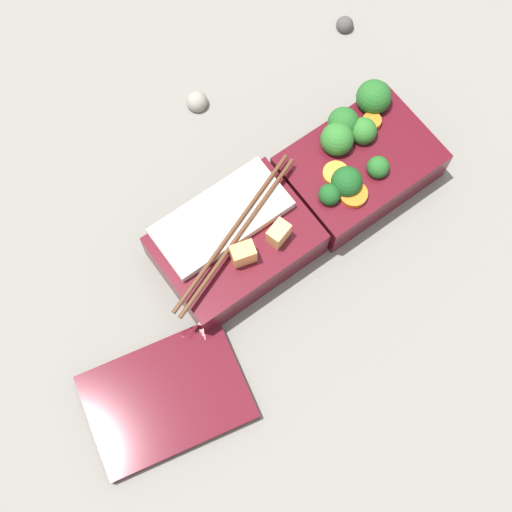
# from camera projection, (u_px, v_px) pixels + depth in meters

# --- Properties ---
(ground_plane) EXTENTS (3.00, 3.00, 0.00)m
(ground_plane) POSITION_uv_depth(u_px,v_px,m) (297.00, 217.00, 0.88)
(ground_plane) COLOR slate
(bento_tray_vegetable) EXTENTS (0.18, 0.13, 0.08)m
(bento_tray_vegetable) POSITION_uv_depth(u_px,v_px,m) (356.00, 158.00, 0.87)
(bento_tray_vegetable) COLOR #510F19
(bento_tray_vegetable) RESTS_ON ground_plane
(bento_tray_rice) EXTENTS (0.22, 0.13, 0.08)m
(bento_tray_rice) POSITION_uv_depth(u_px,v_px,m) (235.00, 242.00, 0.83)
(bento_tray_rice) COLOR #510F19
(bento_tray_rice) RESTS_ON ground_plane
(bento_lid) EXTENTS (0.20, 0.16, 0.01)m
(bento_lid) POSITION_uv_depth(u_px,v_px,m) (167.00, 397.00, 0.80)
(bento_lid) COLOR #510F19
(bento_lid) RESTS_ON ground_plane
(pebble_0) EXTENTS (0.03, 0.03, 0.03)m
(pebble_0) POSITION_uv_depth(u_px,v_px,m) (197.00, 102.00, 0.93)
(pebble_0) COLOR gray
(pebble_0) RESTS_ON ground_plane
(pebble_1) EXTENTS (0.02, 0.02, 0.02)m
(pebble_1) POSITION_uv_depth(u_px,v_px,m) (345.00, 25.00, 0.97)
(pebble_1) COLOR #474442
(pebble_1) RESTS_ON ground_plane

